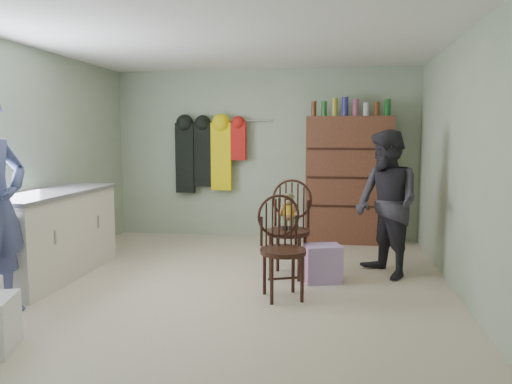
% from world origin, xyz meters
% --- Properties ---
extents(ground_plane, '(5.00, 5.00, 0.00)m').
position_xyz_m(ground_plane, '(0.00, 0.00, 0.00)').
color(ground_plane, beige).
rests_on(ground_plane, ground).
extents(room_walls, '(5.00, 5.00, 5.00)m').
position_xyz_m(room_walls, '(0.00, 0.53, 1.58)').
color(room_walls, '#A2B194').
rests_on(room_walls, ground).
extents(counter, '(0.64, 1.86, 0.94)m').
position_xyz_m(counter, '(-1.95, 0.00, 0.47)').
color(counter, silver).
rests_on(counter, ground).
extents(chair_front, '(0.52, 0.52, 1.05)m').
position_xyz_m(chair_front, '(0.57, 0.48, 0.60)').
color(chair_front, '#391C14').
rests_on(chair_front, ground).
extents(chair_far, '(0.56, 0.56, 0.97)m').
position_xyz_m(chair_far, '(0.57, -0.27, 0.52)').
color(chair_far, '#391C14').
rests_on(chair_far, ground).
extents(striped_bag, '(0.43, 0.38, 0.39)m').
position_xyz_m(striped_bag, '(0.95, 0.28, 0.20)').
color(striped_bag, pink).
rests_on(striped_bag, ground).
extents(person_right, '(0.91, 0.98, 1.60)m').
position_xyz_m(person_right, '(1.62, 0.60, 0.80)').
color(person_right, '#2D2B33').
rests_on(person_right, ground).
extents(dresser, '(1.20, 0.39, 2.06)m').
position_xyz_m(dresser, '(1.25, 2.30, 0.91)').
color(dresser, brown).
rests_on(dresser, ground).
extents(coat_rack, '(1.42, 0.12, 1.09)m').
position_xyz_m(coat_rack, '(-0.83, 2.38, 1.25)').
color(coat_rack, '#99999E').
rests_on(coat_rack, ground).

